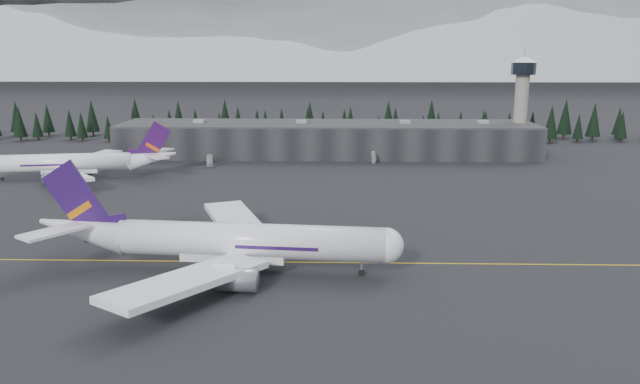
{
  "coord_description": "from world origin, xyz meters",
  "views": [
    {
      "loc": [
        3.68,
        -116.6,
        40.17
      ],
      "look_at": [
        0.0,
        20.0,
        9.0
      ],
      "focal_mm": 35.0,
      "sensor_mm": 36.0,
      "label": 1
    }
  ],
  "objects_px": {
    "gse_vehicle_a": "(210,166)",
    "gse_vehicle_b": "(374,161)",
    "jet_main": "(218,240)",
    "jet_parked": "(78,163)",
    "terminal": "(327,139)",
    "control_tower": "(522,95)"
  },
  "relations": [
    {
      "from": "terminal",
      "to": "jet_main",
      "type": "relative_size",
      "value": 2.3
    },
    {
      "from": "jet_main",
      "to": "gse_vehicle_a",
      "type": "height_order",
      "value": "jet_main"
    },
    {
      "from": "control_tower",
      "to": "gse_vehicle_a",
      "type": "height_order",
      "value": "control_tower"
    },
    {
      "from": "terminal",
      "to": "jet_parked",
      "type": "relative_size",
      "value": 2.63
    },
    {
      "from": "jet_main",
      "to": "jet_parked",
      "type": "height_order",
      "value": "jet_main"
    },
    {
      "from": "terminal",
      "to": "gse_vehicle_a",
      "type": "height_order",
      "value": "terminal"
    },
    {
      "from": "terminal",
      "to": "control_tower",
      "type": "relative_size",
      "value": 4.24
    },
    {
      "from": "gse_vehicle_b",
      "to": "jet_main",
      "type": "bearing_deg",
      "value": -47.62
    },
    {
      "from": "control_tower",
      "to": "gse_vehicle_b",
      "type": "height_order",
      "value": "control_tower"
    },
    {
      "from": "control_tower",
      "to": "jet_parked",
      "type": "height_order",
      "value": "control_tower"
    },
    {
      "from": "terminal",
      "to": "control_tower",
      "type": "xyz_separation_m",
      "value": [
        75.0,
        3.0,
        17.11
      ]
    },
    {
      "from": "jet_main",
      "to": "jet_parked",
      "type": "distance_m",
      "value": 103.58
    },
    {
      "from": "gse_vehicle_a",
      "to": "jet_main",
      "type": "bearing_deg",
      "value": -103.57
    },
    {
      "from": "control_tower",
      "to": "gse_vehicle_b",
      "type": "distance_m",
      "value": 65.74
    },
    {
      "from": "jet_main",
      "to": "jet_parked",
      "type": "bearing_deg",
      "value": 130.96
    },
    {
      "from": "gse_vehicle_a",
      "to": "gse_vehicle_b",
      "type": "xyz_separation_m",
      "value": [
        57.92,
        9.5,
        0.13
      ]
    },
    {
      "from": "jet_main",
      "to": "gse_vehicle_b",
      "type": "distance_m",
      "value": 118.42
    },
    {
      "from": "jet_parked",
      "to": "gse_vehicle_a",
      "type": "bearing_deg",
      "value": -162.84
    },
    {
      "from": "jet_parked",
      "to": "terminal",
      "type": "bearing_deg",
      "value": -158.69
    },
    {
      "from": "jet_main",
      "to": "gse_vehicle_b",
      "type": "bearing_deg",
      "value": 77.69
    },
    {
      "from": "gse_vehicle_a",
      "to": "gse_vehicle_b",
      "type": "relative_size",
      "value": 1.02
    },
    {
      "from": "control_tower",
      "to": "jet_main",
      "type": "xyz_separation_m",
      "value": [
        -93.13,
        -134.66,
        -17.65
      ]
    }
  ]
}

